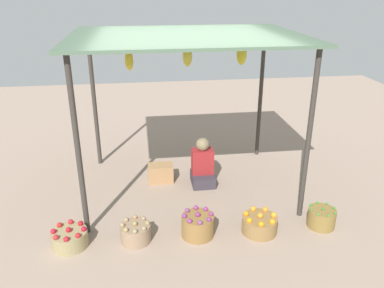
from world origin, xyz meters
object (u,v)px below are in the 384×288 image
at_px(basket_oranges, 260,224).
at_px(basket_green_chilies, 321,218).
at_px(vendor_person, 203,166).
at_px(wooden_crate_near_vendor, 161,173).
at_px(basket_potatoes, 136,232).
at_px(basket_purple_onions, 198,225).
at_px(basket_red_apples, 70,238).

distance_m(basket_oranges, basket_green_chilies, 0.86).
distance_m(vendor_person, basket_oranges, 1.53).
xyz_separation_m(basket_oranges, wooden_crate_near_vendor, (-1.19, 1.58, 0.03)).
distance_m(basket_potatoes, wooden_crate_near_vendor, 1.60).
distance_m(vendor_person, basket_green_chilies, 1.98).
relative_size(vendor_person, wooden_crate_near_vendor, 1.94).
xyz_separation_m(basket_purple_onions, wooden_crate_near_vendor, (-0.38, 1.54, -0.00)).
height_order(basket_green_chilies, wooden_crate_near_vendor, wooden_crate_near_vendor).
relative_size(basket_oranges, basket_green_chilies, 1.26).
relative_size(basket_potatoes, basket_green_chilies, 1.05).
height_order(basket_red_apples, basket_oranges, basket_oranges).
xyz_separation_m(vendor_person, basket_potatoes, (-1.08, -1.40, -0.18)).
relative_size(basket_purple_onions, wooden_crate_near_vendor, 1.04).
distance_m(basket_red_apples, basket_potatoes, 0.81).
relative_size(vendor_person, basket_potatoes, 2.03).
height_order(vendor_person, basket_green_chilies, vendor_person).
bearing_deg(basket_potatoes, basket_green_chilies, -0.25).
relative_size(basket_potatoes, basket_purple_onions, 0.91).
bearing_deg(vendor_person, basket_oranges, -69.78).
distance_m(basket_oranges, wooden_crate_near_vendor, 1.98).
height_order(vendor_person, basket_oranges, vendor_person).
height_order(basket_potatoes, basket_green_chilies, basket_potatoes).
relative_size(basket_potatoes, basket_oranges, 0.83).
relative_size(basket_purple_onions, basket_oranges, 0.91).
bearing_deg(basket_oranges, basket_red_apples, 179.09).
xyz_separation_m(basket_red_apples, basket_green_chilies, (3.28, -0.02, 0.02)).
xyz_separation_m(vendor_person, basket_oranges, (0.52, -1.42, -0.18)).
distance_m(vendor_person, basket_potatoes, 1.78).
xyz_separation_m(basket_oranges, basket_green_chilies, (0.86, 0.01, 0.01)).
bearing_deg(vendor_person, basket_red_apples, -143.80).
distance_m(vendor_person, wooden_crate_near_vendor, 0.70).
height_order(basket_potatoes, basket_purple_onions, basket_purple_onions).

